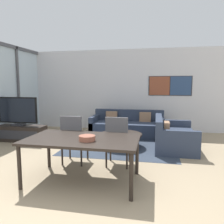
% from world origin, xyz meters
% --- Properties ---
extents(ground_plane, '(24.00, 24.00, 0.00)m').
position_xyz_m(ground_plane, '(0.00, 0.00, 0.00)').
color(ground_plane, '#9E896B').
extents(wall_back, '(7.61, 0.09, 2.80)m').
position_xyz_m(wall_back, '(0.04, 5.16, 1.40)').
color(wall_back, silver).
rests_on(wall_back, ground_plane).
extents(area_rug, '(2.80, 2.07, 0.01)m').
position_xyz_m(area_rug, '(0.23, 2.95, 0.00)').
color(area_rug, '#333D4C').
rests_on(area_rug, ground_plane).
extents(tv_console, '(1.53, 0.48, 0.44)m').
position_xyz_m(tv_console, '(-2.71, 2.97, 0.22)').
color(tv_console, black).
rests_on(tv_console, ground_plane).
extents(television, '(1.17, 0.20, 0.80)m').
position_xyz_m(television, '(-2.71, 2.97, 0.84)').
color(television, '#2D2D33').
rests_on(television, tv_console).
extents(sofa_main, '(2.26, 0.96, 0.78)m').
position_xyz_m(sofa_main, '(0.23, 4.31, 0.26)').
color(sofa_main, '#2D384C').
rests_on(sofa_main, ground_plane).
extents(sofa_side, '(0.96, 1.57, 0.78)m').
position_xyz_m(sofa_side, '(1.50, 3.09, 0.26)').
color(sofa_side, '#2D384C').
rests_on(sofa_side, ground_plane).
extents(coffee_table, '(1.09, 1.09, 0.34)m').
position_xyz_m(coffee_table, '(0.23, 2.95, 0.26)').
color(coffee_table, black).
rests_on(coffee_table, ground_plane).
extents(dining_table, '(1.82, 1.05, 0.73)m').
position_xyz_m(dining_table, '(-0.06, 0.83, 0.67)').
color(dining_table, black).
rests_on(dining_table, ground_plane).
extents(dining_chair_left, '(0.46, 0.46, 0.99)m').
position_xyz_m(dining_chair_left, '(-0.51, 1.55, 0.54)').
color(dining_chair_left, '#4C4C51').
rests_on(dining_chair_left, ground_plane).
extents(dining_chair_centre, '(0.46, 0.46, 0.99)m').
position_xyz_m(dining_chair_centre, '(0.39, 1.59, 0.54)').
color(dining_chair_centre, '#4C4C51').
rests_on(dining_chair_centre, ground_plane).
extents(fruit_bowl, '(0.26, 0.26, 0.08)m').
position_xyz_m(fruit_bowl, '(0.06, 0.68, 0.78)').
color(fruit_bowl, '#995642').
rests_on(fruit_bowl, dining_table).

